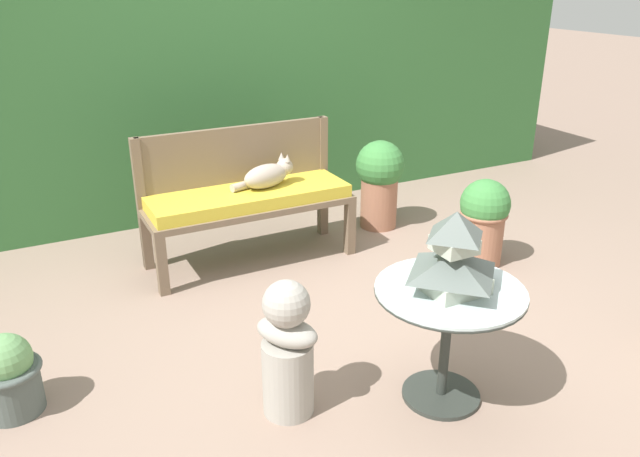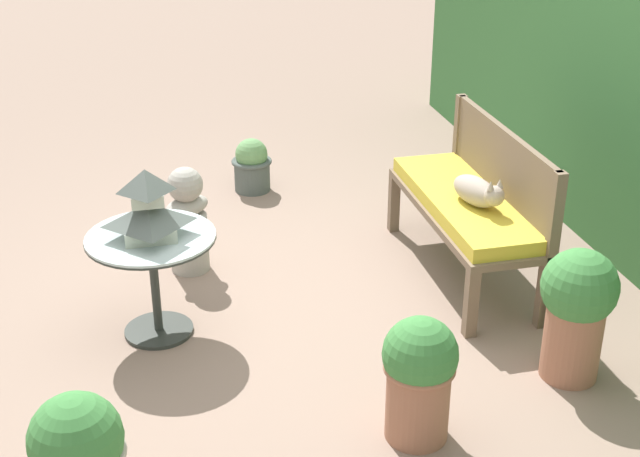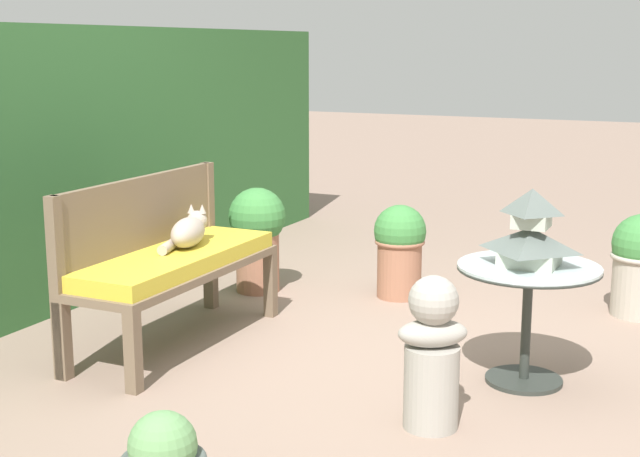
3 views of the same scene
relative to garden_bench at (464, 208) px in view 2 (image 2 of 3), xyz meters
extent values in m
plane|color=gray|center=(0.18, -1.00, -0.41)|extent=(30.00, 30.00, 0.00)
cube|color=brown|center=(-0.63, -0.20, -0.22)|extent=(0.06, 0.06, 0.37)
cube|color=brown|center=(0.63, -0.20, -0.22)|extent=(0.06, 0.06, 0.37)
cube|color=brown|center=(-0.63, 0.20, -0.22)|extent=(0.06, 0.06, 0.37)
cube|color=brown|center=(0.63, 0.20, -0.22)|extent=(0.06, 0.06, 0.37)
cube|color=brown|center=(0.00, 0.00, -0.02)|extent=(1.32, 0.45, 0.04)
cube|color=gold|center=(0.00, 0.00, 0.04)|extent=(1.27, 0.42, 0.08)
cube|color=brown|center=(-0.63, 0.21, 0.02)|extent=(0.06, 0.06, 0.85)
cube|color=brown|center=(0.63, 0.21, 0.02)|extent=(0.06, 0.06, 0.85)
cube|color=brown|center=(0.00, 0.21, 0.26)|extent=(1.27, 0.04, 0.37)
ellipsoid|color=#A89989|center=(0.12, 0.00, 0.15)|extent=(0.35, 0.23, 0.15)
sphere|color=#A89989|center=(0.27, 0.05, 0.19)|extent=(0.11, 0.11, 0.11)
cone|color=#A89989|center=(0.26, 0.07, 0.25)|extent=(0.04, 0.04, 0.05)
cone|color=#A89989|center=(0.28, 0.02, 0.25)|extent=(0.04, 0.04, 0.05)
cylinder|color=#A89989|center=(-0.02, 0.03, 0.11)|extent=(0.19, 0.10, 0.05)
cylinder|color=#2D332D|center=(0.24, -1.72, -0.40)|extent=(0.35, 0.35, 0.02)
cylinder|color=#2D332D|center=(0.24, -1.72, -0.14)|extent=(0.04, 0.04, 0.54)
cylinder|color=silver|center=(0.24, -1.72, 0.13)|extent=(0.63, 0.63, 0.01)
torus|color=#2D332D|center=(0.24, -1.72, 0.12)|extent=(0.64, 0.64, 0.02)
cube|color=#B2BCA8|center=(0.24, -1.72, 0.17)|extent=(0.25, 0.25, 0.07)
pyramid|color=#56605B|center=(0.24, -1.72, 0.26)|extent=(0.33, 0.33, 0.10)
cube|color=#B2BCA8|center=(0.24, -1.72, 0.34)|extent=(0.15, 0.15, 0.06)
pyramid|color=#56605B|center=(0.24, -1.72, 0.43)|extent=(0.21, 0.21, 0.11)
cylinder|color=#A39E93|center=(-0.41, -1.49, -0.24)|extent=(0.22, 0.22, 0.34)
ellipsoid|color=#A39E93|center=(-0.41, -1.49, -0.01)|extent=(0.29, 0.32, 0.11)
sphere|color=#A39E93|center=(-0.41, -1.49, 0.12)|extent=(0.20, 0.20, 0.20)
cylinder|color=#9E664C|center=(1.06, 0.13, -0.20)|extent=(0.27, 0.27, 0.41)
torus|color=#9E664C|center=(1.06, 0.13, -0.01)|extent=(0.30, 0.30, 0.03)
sphere|color=#3D7F3D|center=(1.06, 0.13, 0.07)|extent=(0.35, 0.35, 0.35)
cylinder|color=#4C5651|center=(-1.48, -0.95, -0.30)|extent=(0.25, 0.25, 0.22)
torus|color=#4C5651|center=(-1.48, -0.95, -0.20)|extent=(0.28, 0.28, 0.03)
sphere|color=#66995B|center=(-1.48, -0.95, -0.15)|extent=(0.22, 0.22, 0.22)
torus|color=#ADA393|center=(1.55, -2.08, -0.07)|extent=(0.35, 0.35, 0.03)
sphere|color=#3D7F3D|center=(1.55, -2.08, 0.00)|extent=(0.34, 0.34, 0.34)
cylinder|color=#9E664C|center=(1.32, -0.72, -0.23)|extent=(0.27, 0.27, 0.36)
torus|color=#9E664C|center=(1.32, -0.72, -0.07)|extent=(0.30, 0.30, 0.03)
sphere|color=#3D7F3D|center=(1.32, -0.72, 0.00)|extent=(0.32, 0.32, 0.32)
camera|label=1|loc=(-1.30, -3.53, 1.37)|focal=35.00mm
camera|label=2|loc=(4.19, -1.82, 2.04)|focal=50.00mm
camera|label=3|loc=(-3.63, -2.53, 1.10)|focal=50.00mm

